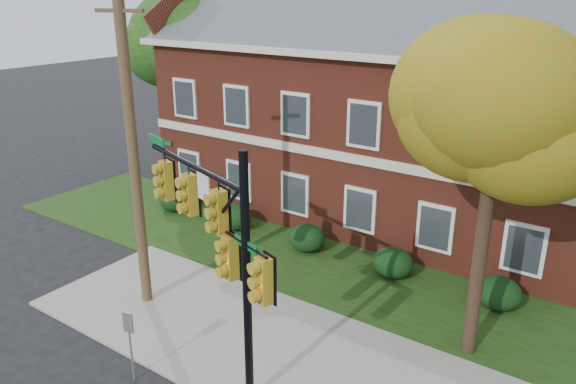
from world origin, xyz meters
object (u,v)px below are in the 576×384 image
Objects in this scene: hedge_far_left at (174,200)px; hedge_center at (307,238)px; traffic_signal at (220,238)px; utility_pole at (133,155)px; tree_left_rear at (188,45)px; hedge_far_right at (498,293)px; hedge_right at (393,263)px; apartment_building at (377,98)px; sign_post at (129,335)px; hedge_left at (235,217)px; tree_near_right at (507,111)px.

hedge_far_left and hedge_center have the same top height.
utility_pole reaches higher than traffic_signal.
hedge_far_right is at bearing -13.89° from tree_left_rear.
hedge_center is at bearing 180.00° from hedge_right.
apartment_building is 13.43× the size of hedge_center.
hedge_far_left is 1.00× the size of hedge_right.
hedge_center is at bearing -23.04° from tree_left_rear.
tree_left_rear is at bearing 123.42° from hedge_far_left.
apartment_building is 9.82m from hedge_far_right.
hedge_far_left is at bearing 180.00° from hedge_far_right.
apartment_building reaches higher than hedge_right.
traffic_signal is at bearing -79.52° from apartment_building.
hedge_far_left is at bearing 119.57° from sign_post.
apartment_building is 2.12× the size of tree_left_rear.
hedge_center is 1.00× the size of hedge_far_right.
tree_left_rear is (-9.73, -1.12, 1.69)m from apartment_building.
traffic_signal is at bearing -32.40° from utility_pole.
hedge_right is at bearing 0.00° from hedge_center.
hedge_left is at bearing 180.00° from hedge_right.
hedge_left is 9.90m from traffic_signal.
hedge_far_left is 15.75m from tree_near_right.
tree_near_right is 10.40m from sign_post.
tree_near_right reaches higher than hedge_left.
hedge_right is 0.16× the size of tree_left_rear.
tree_left_rear reaches higher than tree_near_right.
tree_near_right reaches higher than hedge_far_right.
tree_near_right is (7.22, -8.09, 1.68)m from apartment_building.
sign_post is (0.50, -13.95, -3.66)m from apartment_building.
tree_near_right reaches higher than traffic_signal.
traffic_signal is at bearing 26.73° from sign_post.
hedge_left is at bearing -123.67° from apartment_building.
hedge_left is at bearing 146.79° from traffic_signal.
utility_pole is at bearing -109.89° from hedge_center.
tree_near_right is at bearing -37.28° from hedge_right.
hedge_right is 0.16× the size of tree_near_right.
apartment_building is 3.02× the size of traffic_signal.
hedge_center and hedge_right have the same top height.
traffic_signal is (-1.18, -7.28, 3.34)m from hedge_right.
sign_post reaches higher than hedge_center.
apartment_building reaches higher than hedge_far_right.
tree_left_rear is 16.84m from traffic_signal.
hedge_center is at bearing 0.00° from hedge_left.
tree_left_rear is 17.27m from sign_post.
utility_pole is (-4.46, 1.37, 0.94)m from traffic_signal.
traffic_signal is 3.18× the size of sign_post.
utility_pole is (-2.14, -11.17, -0.18)m from apartment_building.
apartment_building is 7.73m from hedge_right.
tree_left_rear is at bearing 117.35° from sign_post.
traffic_signal is 4.76m from utility_pole.
tree_near_right is 18.33m from tree_left_rear.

